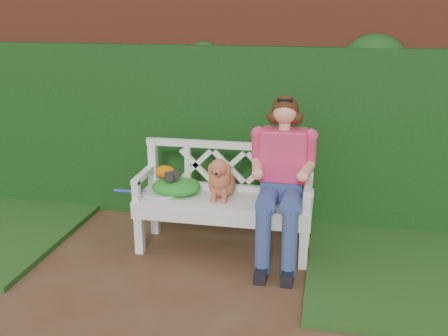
# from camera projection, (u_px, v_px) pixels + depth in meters

# --- Properties ---
(ground) EXTENTS (60.00, 60.00, 0.00)m
(ground) POSITION_uv_depth(u_px,v_px,m) (149.00, 302.00, 3.79)
(ground) COLOR #4D2918
(brick_wall) EXTENTS (10.00, 0.30, 2.20)m
(brick_wall) POSITION_uv_depth(u_px,v_px,m) (207.00, 105.00, 5.24)
(brick_wall) COLOR brown
(brick_wall) RESTS_ON ground
(ivy_hedge) EXTENTS (10.00, 0.18, 1.70)m
(ivy_hedge) POSITION_uv_depth(u_px,v_px,m) (203.00, 134.00, 5.11)
(ivy_hedge) COLOR #1E4619
(ivy_hedge) RESTS_ON ground
(garden_bench) EXTENTS (1.63, 0.74, 0.48)m
(garden_bench) POSITION_uv_depth(u_px,v_px,m) (224.00, 224.00, 4.55)
(garden_bench) COLOR white
(garden_bench) RESTS_ON ground
(seated_woman) EXTENTS (0.79, 0.90, 1.34)m
(seated_woman) POSITION_uv_depth(u_px,v_px,m) (282.00, 182.00, 4.31)
(seated_woman) COLOR #FF486D
(seated_woman) RESTS_ON ground
(dog) EXTENTS (0.37, 0.41, 0.38)m
(dog) POSITION_uv_depth(u_px,v_px,m) (221.00, 177.00, 4.43)
(dog) COLOR #AF5A27
(dog) RESTS_ON garden_bench
(tennis_racket) EXTENTS (0.65, 0.40, 0.03)m
(tennis_racket) POSITION_uv_depth(u_px,v_px,m) (157.00, 193.00, 4.54)
(tennis_racket) COLOR white
(tennis_racket) RESTS_ON garden_bench
(green_bag) EXTENTS (0.47, 0.38, 0.15)m
(green_bag) POSITION_uv_depth(u_px,v_px,m) (176.00, 186.00, 4.55)
(green_bag) COLOR #1B6E24
(green_bag) RESTS_ON garden_bench
(camera_item) EXTENTS (0.14, 0.12, 0.08)m
(camera_item) POSITION_uv_depth(u_px,v_px,m) (172.00, 175.00, 4.48)
(camera_item) COLOR #262626
(camera_item) RESTS_ON green_bag
(baseball_glove) EXTENTS (0.21, 0.19, 0.11)m
(baseball_glove) POSITION_uv_depth(u_px,v_px,m) (165.00, 172.00, 4.52)
(baseball_glove) COLOR #D46101
(baseball_glove) RESTS_ON green_bag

